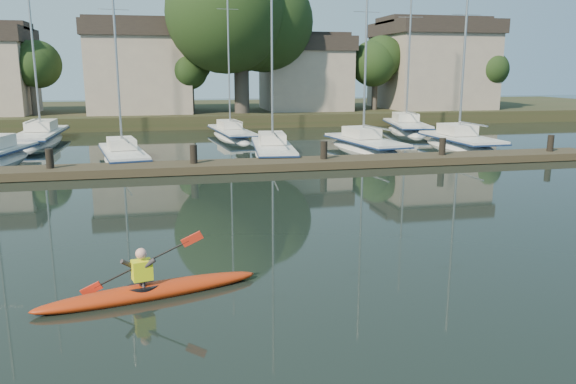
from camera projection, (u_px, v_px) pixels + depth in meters
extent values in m
plane|color=black|center=(366.00, 277.00, 12.28)|extent=(160.00, 160.00, 0.00)
ellipsoid|color=#B22C0D|center=(151.00, 291.00, 11.22)|extent=(4.50, 1.70, 0.34)
cylinder|color=black|center=(143.00, 288.00, 11.13)|extent=(0.82, 0.82, 0.09)
imported|color=#312C2E|center=(142.00, 271.00, 11.05)|extent=(0.31, 0.40, 0.97)
cube|color=yellow|center=(142.00, 270.00, 11.05)|extent=(0.44, 0.37, 0.40)
sphere|color=#E29E8D|center=(141.00, 254.00, 10.98)|extent=(0.22, 0.22, 0.22)
cube|color=#3F3624|center=(261.00, 165.00, 25.60)|extent=(34.00, 2.00, 0.35)
cylinder|color=black|center=(51.00, 170.00, 23.72)|extent=(0.32, 0.32, 1.80)
cylinder|color=black|center=(194.00, 165.00, 24.96)|extent=(0.32, 0.32, 1.80)
cylinder|color=black|center=(324.00, 160.00, 26.20)|extent=(0.32, 0.32, 1.80)
cylinder|color=black|center=(442.00, 156.00, 27.45)|extent=(0.32, 0.32, 1.80)
cylinder|color=black|center=(550.00, 153.00, 28.69)|extent=(0.32, 0.32, 1.80)
ellipsoid|color=white|center=(124.00, 167.00, 28.05)|extent=(3.23, 7.89, 1.71)
cube|color=white|center=(123.00, 151.00, 27.88)|extent=(2.89, 6.51, 0.13)
cube|color=navy|center=(123.00, 152.00, 27.90)|extent=(2.99, 6.67, 0.07)
cube|color=silver|center=(121.00, 143.00, 28.23)|extent=(1.62, 2.34, 0.50)
cylinder|color=#9EA0A5|center=(115.00, 38.00, 26.93)|extent=(0.11, 0.11, 10.83)
cylinder|color=#9EA0A5|center=(125.00, 139.00, 26.69)|extent=(0.59, 2.88, 0.07)
cylinder|color=#9EA0A5|center=(113.00, 9.00, 26.65)|extent=(1.43, 0.28, 0.03)
ellipsoid|color=white|center=(273.00, 161.00, 29.89)|extent=(2.85, 8.67, 1.80)
cube|color=white|center=(273.00, 146.00, 29.71)|extent=(2.60, 7.14, 0.13)
cube|color=navy|center=(273.00, 147.00, 29.72)|extent=(2.69, 7.31, 0.08)
cube|color=silver|center=(272.00, 138.00, 30.13)|extent=(1.56, 2.51, 0.52)
cylinder|color=#9EA0A5|center=(272.00, 24.00, 28.64)|extent=(0.11, 0.11, 12.29)
cylinder|color=#9EA0A5|center=(275.00, 134.00, 28.31)|extent=(0.41, 3.23, 0.08)
ellipsoid|color=white|center=(365.00, 156.00, 32.04)|extent=(3.27, 8.35, 1.93)
cube|color=white|center=(365.00, 140.00, 31.85)|extent=(2.96, 6.89, 0.14)
cube|color=navy|center=(365.00, 141.00, 31.86)|extent=(3.07, 7.06, 0.08)
cube|color=silver|center=(361.00, 132.00, 32.21)|extent=(1.73, 2.46, 0.56)
cylinder|color=#9EA0A5|center=(366.00, 37.00, 30.87)|extent=(0.12, 0.12, 11.17)
cylinder|color=#9EA0A5|center=(376.00, 127.00, 30.56)|extent=(0.52, 3.07, 0.08)
cylinder|color=#9EA0A5|center=(367.00, 12.00, 30.58)|extent=(1.61, 0.26, 0.03)
ellipsoid|color=white|center=(460.00, 154.00, 32.90)|extent=(2.49, 7.75, 2.09)
cube|color=white|center=(461.00, 137.00, 32.68)|extent=(2.35, 6.36, 0.15)
cube|color=navy|center=(461.00, 139.00, 32.70)|extent=(2.44, 6.51, 0.09)
cube|color=silver|center=(457.00, 129.00, 33.04)|extent=(1.59, 2.19, 0.60)
cylinder|color=#9EA0A5|center=(465.00, 39.00, 31.72)|extent=(0.13, 0.13, 10.99)
cylinder|color=#9EA0A5|center=(473.00, 124.00, 31.40)|extent=(0.16, 2.92, 0.09)
cylinder|color=#9EA0A5|center=(467.00, 15.00, 31.44)|extent=(1.76, 0.07, 0.03)
ellipsoid|color=white|center=(41.00, 148.00, 35.42)|extent=(2.32, 9.80, 2.07)
cube|color=white|center=(40.00, 132.00, 35.21)|extent=(2.20, 8.04, 0.15)
cube|color=navy|center=(40.00, 134.00, 35.23)|extent=(2.29, 8.23, 0.09)
cube|color=silver|center=(41.00, 125.00, 35.69)|extent=(1.53, 2.75, 0.60)
cylinder|color=#9EA0A5|center=(30.00, 15.00, 33.98)|extent=(0.13, 0.13, 14.14)
cylinder|color=#9EA0A5|center=(33.00, 121.00, 33.62)|extent=(0.10, 3.72, 0.09)
ellipsoid|color=white|center=(231.00, 142.00, 37.97)|extent=(2.83, 9.10, 1.70)
cube|color=white|center=(231.00, 130.00, 37.80)|extent=(2.56, 7.49, 0.13)
cube|color=navy|center=(231.00, 131.00, 37.81)|extent=(2.65, 7.67, 0.07)
cube|color=silver|center=(229.00, 124.00, 38.22)|extent=(1.51, 2.62, 0.49)
cylinder|color=#9EA0A5|center=(228.00, 33.00, 36.70)|extent=(0.11, 0.11, 12.53)
cylinder|color=#9EA0A5|center=(235.00, 121.00, 36.40)|extent=(0.43, 3.39, 0.07)
cylinder|color=#9EA0A5|center=(228.00, 9.00, 36.38)|extent=(1.43, 0.18, 0.03)
ellipsoid|color=white|center=(406.00, 136.00, 41.57)|extent=(4.00, 9.05, 2.08)
cube|color=white|center=(407.00, 123.00, 41.36)|extent=(3.58, 7.48, 0.15)
cube|color=navy|center=(407.00, 124.00, 41.38)|extent=(3.70, 7.67, 0.09)
cube|color=silver|center=(405.00, 117.00, 41.79)|extent=(1.99, 2.71, 0.60)
cylinder|color=#9EA0A5|center=(410.00, 38.00, 40.32)|extent=(0.13, 0.13, 12.05)
cylinder|color=#9EA0A5|center=(411.00, 112.00, 39.89)|extent=(0.75, 3.28, 0.09)
cylinder|color=#9EA0A5|center=(411.00, 17.00, 40.01)|extent=(1.72, 0.38, 0.03)
cube|color=#263018|center=(209.00, 112.00, 54.18)|extent=(90.00, 24.00, 1.00)
cube|color=#A59584|center=(141.00, 75.00, 46.47)|extent=(8.00, 8.00, 6.00)
cube|color=#302822|center=(138.00, 30.00, 45.70)|extent=(8.40, 8.40, 1.20)
cube|color=#A59584|center=(305.00, 81.00, 49.48)|extent=(7.00, 7.00, 5.00)
cube|color=#302822|center=(305.00, 45.00, 48.82)|extent=(7.35, 7.35, 1.20)
cube|color=#A59584|center=(431.00, 72.00, 51.80)|extent=(9.00, 9.00, 6.50)
cube|color=#302822|center=(433.00, 29.00, 50.99)|extent=(9.45, 9.45, 1.20)
cylinder|color=#443E36|center=(242.00, 82.00, 45.37)|extent=(1.20, 1.20, 5.00)
sphere|color=black|center=(240.00, 17.00, 44.30)|extent=(8.50, 8.50, 8.50)
cylinder|color=#443E36|center=(34.00, 96.00, 43.22)|extent=(0.48, 0.48, 3.00)
sphere|color=black|center=(31.00, 62.00, 42.69)|extent=(3.40, 3.40, 3.40)
cylinder|color=#443E36|center=(192.00, 96.00, 45.25)|extent=(0.38, 0.38, 2.80)
sphere|color=black|center=(191.00, 68.00, 44.78)|extent=(2.72, 2.72, 2.72)
cylinder|color=#443E36|center=(375.00, 91.00, 49.48)|extent=(0.50, 0.50, 3.20)
sphere|color=black|center=(376.00, 60.00, 48.92)|extent=(3.57, 3.57, 3.57)
cylinder|color=#443E36|center=(486.00, 94.00, 50.18)|extent=(0.41, 0.41, 2.60)
sphere|color=black|center=(488.00, 70.00, 49.73)|extent=(2.89, 2.89, 2.89)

